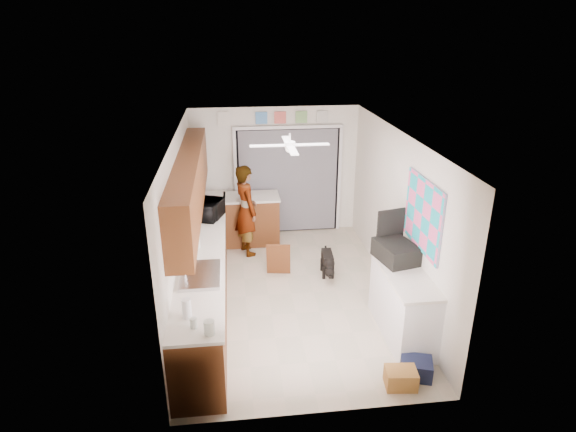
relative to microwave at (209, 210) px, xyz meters
name	(u,v)px	position (x,y,z in m)	size (l,w,h in m)	color
floor	(291,293)	(1.23, -0.99, -1.09)	(5.00, 5.00, 0.00)	#BAB095
ceiling	(291,136)	(1.23, -0.99, 1.41)	(5.00, 5.00, 0.00)	white
wall_back	(275,171)	(1.23, 1.51, 0.16)	(3.20, 3.20, 0.00)	white
wall_front	(323,315)	(1.23, -3.49, 0.16)	(3.20, 3.20, 0.00)	white
wall_left	(181,225)	(-0.37, -0.99, 0.16)	(5.00, 5.00, 0.00)	white
wall_right	(396,215)	(2.83, -0.99, 0.16)	(5.00, 5.00, 0.00)	white
left_base_cabinets	(205,273)	(-0.07, -0.99, -0.64)	(0.60, 4.80, 0.90)	brown
left_countertop	(204,245)	(-0.06, -0.99, -0.17)	(0.62, 4.80, 0.04)	white
upper_cabinets	(190,184)	(-0.21, -0.79, 0.71)	(0.32, 4.00, 0.80)	brown
sink_basin	(200,275)	(-0.06, -1.99, -0.13)	(0.50, 0.76, 0.06)	silver
faucet	(185,270)	(-0.25, -1.99, -0.04)	(0.03, 0.03, 0.22)	silver
peninsula_base	(252,220)	(0.73, 1.01, -0.64)	(1.00, 0.60, 0.90)	brown
peninsula_top	(251,197)	(0.73, 1.01, -0.17)	(1.04, 0.64, 0.04)	white
back_opening_recess	(288,181)	(1.48, 1.48, -0.04)	(2.00, 0.06, 2.10)	black
curtain_panel	(288,182)	(1.48, 1.44, -0.04)	(1.90, 0.03, 2.05)	gray
door_trim_left	(236,184)	(0.46, 1.45, -0.04)	(0.06, 0.04, 2.10)	white
door_trim_right	(339,180)	(2.50, 1.45, -0.04)	(0.06, 0.04, 2.10)	white
door_trim_head	(288,127)	(1.48, 1.45, 1.03)	(2.10, 0.04, 0.06)	white
header_frame_1	(261,118)	(0.98, 1.48, 1.21)	(0.22, 0.02, 0.22)	#4E8ED0
header_frame_2	(280,118)	(1.33, 1.48, 1.21)	(0.22, 0.02, 0.22)	#DE5C53
header_frame_3	(301,117)	(1.73, 1.48, 1.21)	(0.22, 0.02, 0.22)	#7AB165
header_frame_4	(322,117)	(2.13, 1.48, 1.21)	(0.22, 0.02, 0.22)	silver
route66_sign	(223,119)	(0.28, 1.48, 1.21)	(0.22, 0.02, 0.26)	silver
right_counter_base	(403,305)	(2.58, -2.19, -0.64)	(0.50, 1.40, 0.90)	white
right_counter_top	(405,273)	(2.57, -2.19, -0.17)	(0.54, 1.44, 0.04)	white
abstract_painting	(423,215)	(2.81, -1.99, 0.56)	(0.03, 1.15, 0.95)	#F75B97
ceiling_fan	(290,145)	(1.23, -0.79, 1.23)	(1.14, 1.14, 0.24)	white
microwave	(209,210)	(0.00, 0.00, 0.00)	(0.54, 0.36, 0.30)	black
soap_bottle	(197,240)	(-0.14, -1.16, -0.01)	(0.10, 0.10, 0.27)	silver
jar_a	(209,328)	(0.10, -3.24, -0.07)	(0.11, 0.11, 0.16)	silver
jar_b	(193,323)	(-0.07, -3.10, -0.09)	(0.08, 0.08, 0.12)	silver
paper_towel_roll	(187,308)	(-0.15, -2.89, -0.04)	(0.10, 0.10, 0.23)	white
suitcase	(396,252)	(2.55, -1.84, -0.02)	(0.44, 0.59, 0.25)	black
suitcase_rim	(395,259)	(2.55, -1.84, -0.13)	(0.44, 0.58, 0.02)	yellow
suitcase_lid	(391,226)	(2.55, -1.55, 0.23)	(0.42, 0.03, 0.50)	black
cardboard_box	(401,378)	(2.24, -3.19, -0.98)	(0.36, 0.27, 0.22)	#A87934
navy_crate	(416,368)	(2.48, -3.04, -0.98)	(0.36, 0.30, 0.22)	#161C38
cabinet_door_panel	(278,259)	(1.10, -0.37, -0.79)	(0.40, 0.03, 0.59)	brown
man	(246,210)	(0.62, 0.56, -0.26)	(0.61, 0.40, 1.66)	white
dog	(327,262)	(1.91, -0.44, -0.86)	(0.24, 0.57, 0.45)	black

